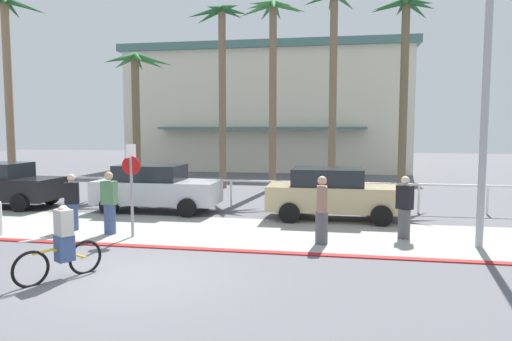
% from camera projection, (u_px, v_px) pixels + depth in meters
% --- Properties ---
extents(ground_plane, '(80.00, 80.00, 0.00)m').
position_uv_depth(ground_plane, '(240.00, 201.00, 19.28)').
color(ground_plane, '#5B5B60').
extents(sidewalk_strip, '(44.00, 4.00, 0.02)m').
position_uv_depth(sidewalk_strip, '(198.00, 231.00, 13.59)').
color(sidewalk_strip, '#9E9E93').
rests_on(sidewalk_strip, ground).
extents(curb_paint, '(44.00, 0.24, 0.03)m').
position_uv_depth(curb_paint, '(174.00, 248.00, 11.63)').
color(curb_paint, maroon).
rests_on(curb_paint, ground).
extents(building_backdrop, '(20.16, 11.81, 8.77)m').
position_uv_depth(building_backdrop, '(272.00, 110.00, 35.93)').
color(building_backdrop, beige).
rests_on(building_backdrop, ground).
extents(rail_fence, '(22.94, 0.08, 1.04)m').
position_uv_depth(rail_fence, '(231.00, 185.00, 17.73)').
color(rail_fence, white).
rests_on(rail_fence, ground).
extents(stop_sign_bike_lane, '(0.52, 0.56, 2.56)m').
position_uv_depth(stop_sign_bike_lane, '(131.00, 177.00, 12.67)').
color(stop_sign_bike_lane, gray).
rests_on(stop_sign_bike_lane, ground).
extents(streetlight_curb, '(0.24, 2.54, 7.50)m').
position_uv_depth(streetlight_curb, '(490.00, 74.00, 11.07)').
color(streetlight_curb, '#9EA0A5').
rests_on(streetlight_curb, ground).
extents(palm_tree_0, '(3.17, 3.08, 8.92)m').
position_uv_depth(palm_tree_0, '(6.00, 50.00, 21.09)').
color(palm_tree_0, '#846B4C').
rests_on(palm_tree_0, ground).
extents(palm_tree_1, '(3.28, 3.13, 6.45)m').
position_uv_depth(palm_tree_1, '(137.00, 88.00, 21.42)').
color(palm_tree_1, brown).
rests_on(palm_tree_1, ground).
extents(palm_tree_2, '(2.98, 3.17, 8.96)m').
position_uv_depth(palm_tree_2, '(221.00, 56.00, 22.81)').
color(palm_tree_2, '#756047').
rests_on(palm_tree_2, ground).
extents(palm_tree_3, '(3.45, 3.20, 9.10)m').
position_uv_depth(palm_tree_3, '(272.00, 48.00, 22.37)').
color(palm_tree_3, '#756047').
rests_on(palm_tree_3, ground).
extents(palm_tree_4, '(3.01, 2.76, 9.43)m').
position_uv_depth(palm_tree_4, '(333.00, 49.00, 21.92)').
color(palm_tree_4, '#756047').
rests_on(palm_tree_4, ground).
extents(palm_tree_5, '(2.91, 3.13, 8.74)m').
position_uv_depth(palm_tree_5, '(404.00, 52.00, 20.65)').
color(palm_tree_5, brown).
rests_on(palm_tree_5, ground).
extents(car_black_0, '(4.40, 2.02, 1.69)m').
position_uv_depth(car_black_0, '(1.00, 184.00, 17.67)').
color(car_black_0, black).
rests_on(car_black_0, ground).
extents(car_silver_1, '(4.40, 2.02, 1.69)m').
position_uv_depth(car_silver_1, '(156.00, 188.00, 16.67)').
color(car_silver_1, '#B2B7BC').
rests_on(car_silver_1, ground).
extents(car_tan_2, '(4.40, 2.02, 1.69)m').
position_uv_depth(car_tan_2, '(333.00, 193.00, 15.25)').
color(car_tan_2, tan).
rests_on(car_tan_2, ground).
extents(cyclist_yellow_0, '(1.01, 1.58, 1.50)m').
position_uv_depth(cyclist_yellow_0, '(62.00, 244.00, 9.23)').
color(cyclist_yellow_0, black).
rests_on(cyclist_yellow_0, ground).
extents(pedestrian_0, '(0.34, 0.42, 1.78)m').
position_uv_depth(pedestrian_0, '(322.00, 213.00, 11.94)').
color(pedestrian_0, '#4C4C51').
rests_on(pedestrian_0, ground).
extents(pedestrian_1, '(0.48, 0.43, 1.67)m').
position_uv_depth(pedestrian_1, '(72.00, 205.00, 13.56)').
color(pedestrian_1, '#384C7A').
rests_on(pedestrian_1, ground).
extents(pedestrian_2, '(0.47, 0.45, 1.72)m').
position_uv_depth(pedestrian_2, '(404.00, 210.00, 12.52)').
color(pedestrian_2, '#4C4C51').
rests_on(pedestrian_2, ground).
extents(pedestrian_3, '(0.41, 0.34, 1.79)m').
position_uv_depth(pedestrian_3, '(109.00, 205.00, 13.08)').
color(pedestrian_3, '#384C7A').
rests_on(pedestrian_3, ground).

